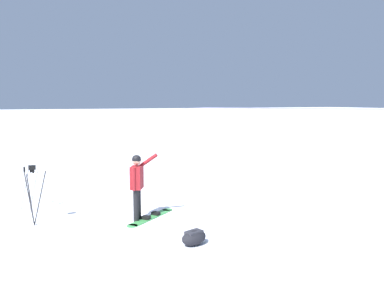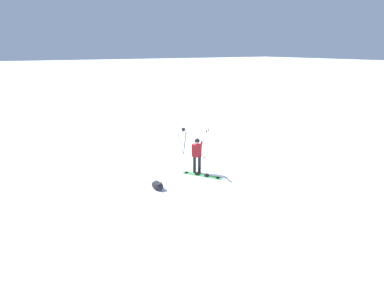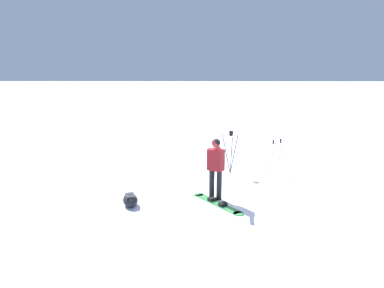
% 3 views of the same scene
% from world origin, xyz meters
% --- Properties ---
extents(ground_plane, '(300.00, 300.00, 0.00)m').
position_xyz_m(ground_plane, '(0.00, 0.00, 0.00)').
color(ground_plane, white).
extents(snowboarder, '(0.48, 0.75, 1.66)m').
position_xyz_m(snowboarder, '(0.19, 0.52, 0.99)').
color(snowboarder, black).
rests_on(snowboarder, ground_plane).
extents(snowboard, '(1.23, 1.53, 0.10)m').
position_xyz_m(snowboard, '(0.15, 0.89, 0.02)').
color(snowboard, '#3F994C').
rests_on(snowboard, ground_plane).
extents(gear_bag_large, '(0.53, 0.68, 0.30)m').
position_xyz_m(gear_bag_large, '(2.36, 1.07, 0.16)').
color(gear_bag_large, black).
rests_on(gear_bag_large, ground_plane).
extents(camera_tripod, '(0.55, 0.50, 1.45)m').
position_xyz_m(camera_tripod, '(-0.42, -1.85, 1.03)').
color(camera_tripod, '#262628').
rests_on(camera_tripod, ground_plane).
extents(ski_poles, '(0.42, 0.49, 1.16)m').
position_xyz_m(ski_poles, '(-1.94, -1.86, 0.78)').
color(ski_poles, gray).
rests_on(ski_poles, ground_plane).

